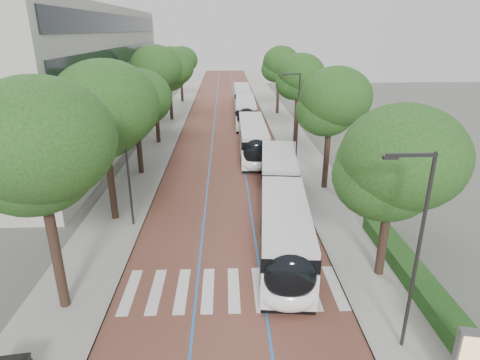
# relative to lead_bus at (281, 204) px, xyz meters

# --- Properties ---
(ground) EXTENTS (160.00, 160.00, 0.00)m
(ground) POSITION_rel_lead_bus_xyz_m (-3.34, -7.37, -1.63)
(ground) COLOR #51544C
(ground) RESTS_ON ground
(road) EXTENTS (11.00, 140.00, 0.02)m
(road) POSITION_rel_lead_bus_xyz_m (-3.34, 32.63, -1.62)
(road) COLOR brown
(road) RESTS_ON ground
(sidewalk_left) EXTENTS (4.00, 140.00, 0.12)m
(sidewalk_left) POSITION_rel_lead_bus_xyz_m (-10.84, 32.63, -1.57)
(sidewalk_left) COLOR gray
(sidewalk_left) RESTS_ON ground
(sidewalk_right) EXTENTS (4.00, 140.00, 0.12)m
(sidewalk_right) POSITION_rel_lead_bus_xyz_m (4.16, 32.63, -1.57)
(sidewalk_right) COLOR gray
(sidewalk_right) RESTS_ON ground
(kerb_left) EXTENTS (0.20, 140.00, 0.14)m
(kerb_left) POSITION_rel_lead_bus_xyz_m (-8.94, 32.63, -1.57)
(kerb_left) COLOR gray
(kerb_left) RESTS_ON ground
(kerb_right) EXTENTS (0.20, 140.00, 0.14)m
(kerb_right) POSITION_rel_lead_bus_xyz_m (2.26, 32.63, -1.57)
(kerb_right) COLOR gray
(kerb_right) RESTS_ON ground
(zebra_crossing) EXTENTS (10.55, 3.60, 0.01)m
(zebra_crossing) POSITION_rel_lead_bus_xyz_m (-3.14, -6.37, -1.60)
(zebra_crossing) COLOR silver
(zebra_crossing) RESTS_ON ground
(lane_line_left) EXTENTS (0.12, 126.00, 0.01)m
(lane_line_left) POSITION_rel_lead_bus_xyz_m (-4.94, 32.63, -1.60)
(lane_line_left) COLOR #2365B1
(lane_line_left) RESTS_ON road
(lane_line_right) EXTENTS (0.12, 126.00, 0.01)m
(lane_line_right) POSITION_rel_lead_bus_xyz_m (-1.74, 32.63, -1.60)
(lane_line_right) COLOR #2365B1
(lane_line_right) RESTS_ON road
(office_building) EXTENTS (18.11, 40.00, 14.00)m
(office_building) POSITION_rel_lead_bus_xyz_m (-22.81, 20.63, 5.37)
(office_building) COLOR #9F9B93
(office_building) RESTS_ON ground
(hedge) EXTENTS (1.20, 14.00, 0.80)m
(hedge) POSITION_rel_lead_bus_xyz_m (5.76, -7.37, -1.11)
(hedge) COLOR #1B3C15
(hedge) RESTS_ON sidewalk_right
(streetlight_near) EXTENTS (1.82, 0.20, 8.00)m
(streetlight_near) POSITION_rel_lead_bus_xyz_m (3.28, -10.37, 3.19)
(streetlight_near) COLOR #2A2A2C
(streetlight_near) RESTS_ON sidewalk_right
(streetlight_far) EXTENTS (1.82, 0.20, 8.00)m
(streetlight_far) POSITION_rel_lead_bus_xyz_m (3.28, 14.63, 3.19)
(streetlight_far) COLOR #2A2A2C
(streetlight_far) RESTS_ON sidewalk_right
(lamp_post_left) EXTENTS (0.14, 0.14, 8.00)m
(lamp_post_left) POSITION_rel_lead_bus_xyz_m (-9.44, 0.63, 2.49)
(lamp_post_left) COLOR #2A2A2C
(lamp_post_left) RESTS_ON sidewalk_left
(trees_left) EXTENTS (6.35, 60.50, 9.84)m
(trees_left) POSITION_rel_lead_bus_xyz_m (-10.84, 15.98, 5.18)
(trees_left) COLOR black
(trees_left) RESTS_ON ground
(trees_right) EXTENTS (5.75, 47.47, 9.11)m
(trees_right) POSITION_rel_lead_bus_xyz_m (4.36, 12.65, 4.83)
(trees_right) COLOR black
(trees_right) RESTS_ON ground
(lead_bus) EXTENTS (4.17, 18.55, 3.20)m
(lead_bus) POSITION_rel_lead_bus_xyz_m (0.00, 0.00, 0.00)
(lead_bus) COLOR black
(lead_bus) RESTS_ON ground
(bus_queued_0) EXTENTS (2.71, 12.43, 3.20)m
(bus_queued_0) POSITION_rel_lead_bus_xyz_m (-0.74, 15.53, -0.00)
(bus_queued_0) COLOR white
(bus_queued_0) RESTS_ON ground
(bus_queued_1) EXTENTS (2.89, 12.47, 3.20)m
(bus_queued_1) POSITION_rel_lead_bus_xyz_m (-0.76, 29.72, -0.00)
(bus_queued_1) COLOR white
(bus_queued_1) RESTS_ON ground
(bus_queued_2) EXTENTS (2.71, 12.43, 3.20)m
(bus_queued_2) POSITION_rel_lead_bus_xyz_m (-0.67, 42.15, -0.00)
(bus_queued_2) COLOR white
(bus_queued_2) RESTS_ON ground
(ad_panel) EXTENTS (1.19, 0.53, 2.39)m
(ad_panel) POSITION_rel_lead_bus_xyz_m (4.86, -12.41, -0.25)
(ad_panel) COLOR #59595B
(ad_panel) RESTS_ON sidewalk_right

